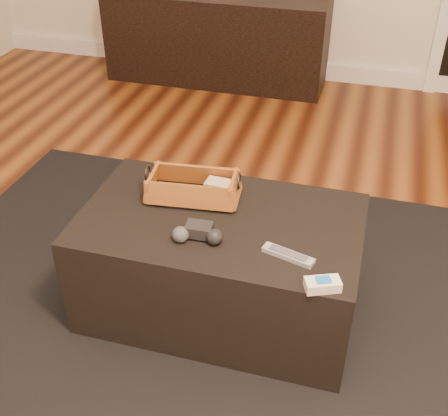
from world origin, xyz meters
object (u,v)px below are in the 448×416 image
(tv_remote, at_px, (188,194))
(game_controller, at_px, (198,233))
(media_cabinet, at_px, (217,39))
(wicker_basket, at_px, (193,188))
(cream_gadget, at_px, (323,284))
(silver_remote, at_px, (288,255))
(ottoman, at_px, (220,263))

(tv_remote, bearing_deg, game_controller, -75.83)
(tv_remote, height_order, game_controller, game_controller)
(media_cabinet, bearing_deg, wicker_basket, -75.74)
(media_cabinet, bearing_deg, tv_remote, -76.22)
(wicker_basket, bearing_deg, cream_gadget, -34.57)
(wicker_basket, distance_m, silver_remote, 0.47)
(tv_remote, relative_size, silver_remote, 1.01)
(ottoman, height_order, game_controller, game_controller)
(game_controller, relative_size, cream_gadget, 1.49)
(silver_remote, bearing_deg, cream_gadget, -43.33)
(wicker_basket, distance_m, game_controller, 0.26)
(tv_remote, bearing_deg, media_cabinet, 91.47)
(cream_gadget, bearing_deg, media_cabinet, 113.12)
(game_controller, xyz_separation_m, cream_gadget, (0.43, -0.12, -0.01))
(game_controller, distance_m, silver_remote, 0.31)
(media_cabinet, xyz_separation_m, cream_gadget, (1.08, -2.52, 0.14))
(media_cabinet, xyz_separation_m, tv_remote, (0.53, -2.17, 0.15))
(wicker_basket, height_order, game_controller, wicker_basket)
(ottoman, xyz_separation_m, tv_remote, (-0.15, 0.08, 0.23))
(tv_remote, relative_size, cream_gadget, 1.53)
(media_cabinet, bearing_deg, game_controller, -74.95)
(wicker_basket, bearing_deg, ottoman, -36.63)
(ottoman, relative_size, tv_remote, 5.53)
(media_cabinet, xyz_separation_m, wicker_basket, (0.55, -2.16, 0.17))
(tv_remote, xyz_separation_m, cream_gadget, (0.54, -0.35, -0.00))
(media_cabinet, relative_size, silver_remote, 8.70)
(tv_remote, distance_m, cream_gadget, 0.65)
(tv_remote, height_order, cream_gadget, cream_gadget)
(wicker_basket, height_order, silver_remote, wicker_basket)
(silver_remote, xyz_separation_m, cream_gadget, (0.13, -0.12, 0.01))
(game_controller, distance_m, cream_gadget, 0.45)
(media_cabinet, bearing_deg, ottoman, -73.23)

